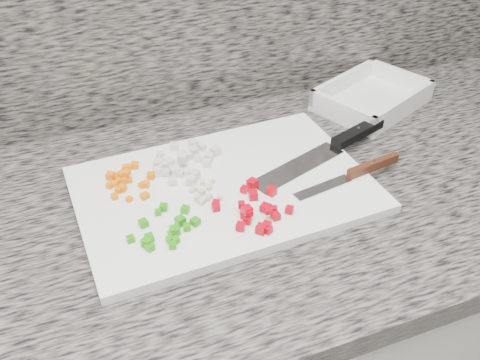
% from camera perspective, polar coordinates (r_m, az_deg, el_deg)
% --- Properties ---
extents(countertop, '(3.96, 0.64, 0.04)m').
position_cam_1_polar(countertop, '(0.87, -8.66, -4.55)').
color(countertop, '#635F57').
rests_on(countertop, cabinet).
extents(cutting_board, '(0.49, 0.33, 0.02)m').
position_cam_1_polar(cutting_board, '(0.88, -1.68, -1.00)').
color(cutting_board, white).
rests_on(cutting_board, countertop).
extents(carrot_pile, '(0.09, 0.10, 0.02)m').
position_cam_1_polar(carrot_pile, '(0.90, -11.87, 0.01)').
color(carrot_pile, orange).
rests_on(carrot_pile, cutting_board).
extents(onion_pile, '(0.13, 0.13, 0.02)m').
position_cam_1_polar(onion_pile, '(0.92, -5.88, 1.95)').
color(onion_pile, silver).
rests_on(onion_pile, cutting_board).
extents(green_pepper_pile, '(0.11, 0.10, 0.01)m').
position_cam_1_polar(green_pepper_pile, '(0.79, -7.98, -5.29)').
color(green_pepper_pile, '#27960D').
rests_on(green_pepper_pile, cutting_board).
extents(red_pepper_pile, '(0.12, 0.13, 0.02)m').
position_cam_1_polar(red_pepper_pile, '(0.82, 1.57, -3.06)').
color(red_pepper_pile, '#BD0212').
rests_on(red_pepper_pile, cutting_board).
extents(garlic_pile, '(0.05, 0.06, 0.01)m').
position_cam_1_polar(garlic_pile, '(0.86, -3.87, -1.42)').
color(garlic_pile, beige).
rests_on(garlic_pile, cutting_board).
extents(chef_knife, '(0.31, 0.13, 0.02)m').
position_cam_1_polar(chef_knife, '(0.98, 10.43, 3.81)').
color(chef_knife, silver).
rests_on(chef_knife, cutting_board).
extents(paring_knife, '(0.21, 0.05, 0.02)m').
position_cam_1_polar(paring_knife, '(0.92, 12.76, 0.95)').
color(paring_knife, silver).
rests_on(paring_knife, cutting_board).
extents(tray, '(0.27, 0.23, 0.05)m').
position_cam_1_polar(tray, '(1.16, 13.86, 8.42)').
color(tray, white).
rests_on(tray, countertop).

